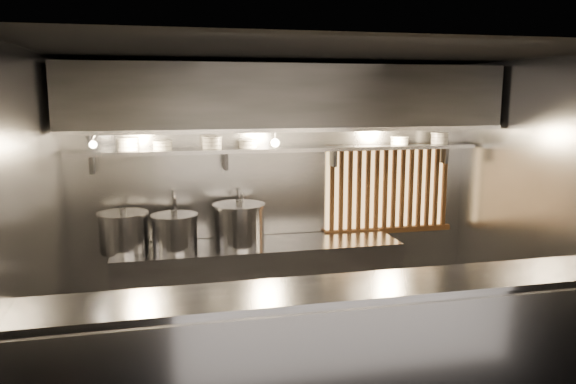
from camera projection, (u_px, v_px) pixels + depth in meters
name	position (u px, v px, depth m)	size (l,w,h in m)	color
floor	(314.00, 371.00, 5.06)	(4.50, 4.50, 0.00)	black
ceiling	(317.00, 52.00, 4.58)	(4.50, 4.50, 0.00)	black
wall_back	(279.00, 191.00, 6.26)	(4.50, 4.50, 0.00)	gray
wall_left	(35.00, 234.00, 4.31)	(3.00, 3.00, 0.00)	gray
wall_right	(543.00, 207.00, 5.33)	(3.00, 3.00, 0.00)	gray
serving_counter	(352.00, 360.00, 4.04)	(4.50, 0.56, 1.13)	#98989D
cooking_bench	(259.00, 285.00, 6.00)	(3.00, 0.70, 0.90)	#98989D
bowl_shelf	(282.00, 149.00, 6.00)	(4.40, 0.34, 0.04)	#98989D
exhaust_hood	(287.00, 98.00, 5.70)	(4.40, 0.81, 0.65)	#2D2D30
wood_screen	(389.00, 189.00, 6.51)	(1.56, 0.09, 1.04)	#F7C06F
faucet_left	(174.00, 206.00, 5.89)	(0.04, 0.30, 0.50)	silver
faucet_right	(240.00, 203.00, 6.04)	(0.04, 0.30, 0.50)	silver
heat_lamp	(90.00, 138.00, 5.09)	(0.25, 0.35, 0.20)	#98989D
pendant_bulb	(275.00, 143.00, 5.85)	(0.09, 0.09, 0.19)	#2D2D30
stock_pot_left	(124.00, 232.00, 5.62)	(0.58, 0.58, 0.44)	#98989D
stock_pot_mid	(175.00, 232.00, 5.67)	(0.61, 0.61, 0.41)	#98989D
stock_pot_right	(239.00, 225.00, 5.84)	(0.56, 0.56, 0.48)	#98989D
bowl_stack_0	(127.00, 144.00, 5.63)	(0.23, 0.23, 0.13)	silver
bowl_stack_1	(162.00, 145.00, 5.71)	(0.20, 0.20, 0.09)	silver
bowl_stack_2	(212.00, 143.00, 5.82)	(0.21, 0.21, 0.13)	silver
bowl_stack_3	(248.00, 144.00, 5.91)	(0.21, 0.21, 0.09)	silver
bowl_stack_4	(400.00, 141.00, 6.30)	(0.21, 0.21, 0.09)	silver
bowl_stack_5	(440.00, 138.00, 6.41)	(0.20, 0.20, 0.13)	silver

